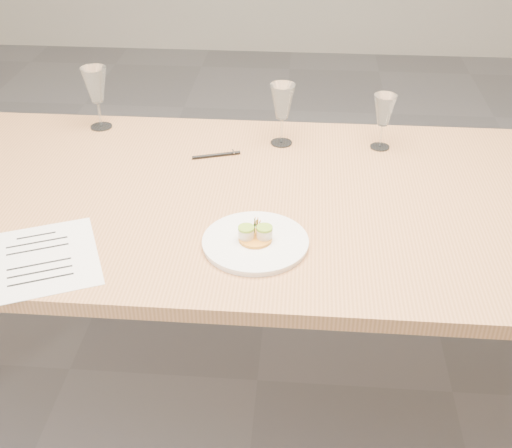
# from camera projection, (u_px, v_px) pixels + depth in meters

# --- Properties ---
(ground) EXTENTS (7.00, 7.00, 0.00)m
(ground) POSITION_uv_depth(u_px,v_px,m) (257.00, 380.00, 2.22)
(ground) COLOR slate
(ground) RESTS_ON ground
(dining_table) EXTENTS (2.40, 1.00, 0.75)m
(dining_table) POSITION_uv_depth(u_px,v_px,m) (258.00, 215.00, 1.85)
(dining_table) COLOR tan
(dining_table) RESTS_ON ground
(dinner_plate) EXTENTS (0.27, 0.27, 0.07)m
(dinner_plate) POSITION_uv_depth(u_px,v_px,m) (256.00, 241.00, 1.60)
(dinner_plate) COLOR white
(dinner_plate) RESTS_ON dining_table
(recipe_sheet) EXTENTS (0.33, 0.37, 0.00)m
(recipe_sheet) POSITION_uv_depth(u_px,v_px,m) (48.00, 258.00, 1.56)
(recipe_sheet) COLOR white
(recipe_sheet) RESTS_ON dining_table
(ballpoint_pen) EXTENTS (0.15, 0.06, 0.01)m
(ballpoint_pen) POSITION_uv_depth(u_px,v_px,m) (216.00, 155.00, 2.00)
(ballpoint_pen) COLOR black
(ballpoint_pen) RESTS_ON dining_table
(wine_glass_0) EXTENTS (0.08, 0.08, 0.21)m
(wine_glass_0) POSITION_uv_depth(u_px,v_px,m) (95.00, 86.00, 2.10)
(wine_glass_0) COLOR white
(wine_glass_0) RESTS_ON dining_table
(wine_glass_1) EXTENTS (0.08, 0.08, 0.20)m
(wine_glass_1) POSITION_uv_depth(u_px,v_px,m) (282.00, 103.00, 2.01)
(wine_glass_1) COLOR white
(wine_glass_1) RESTS_ON dining_table
(wine_glass_2) EXTENTS (0.07, 0.07, 0.18)m
(wine_glass_2) POSITION_uv_depth(u_px,v_px,m) (384.00, 112.00, 1.99)
(wine_glass_2) COLOR white
(wine_glass_2) RESTS_ON dining_table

